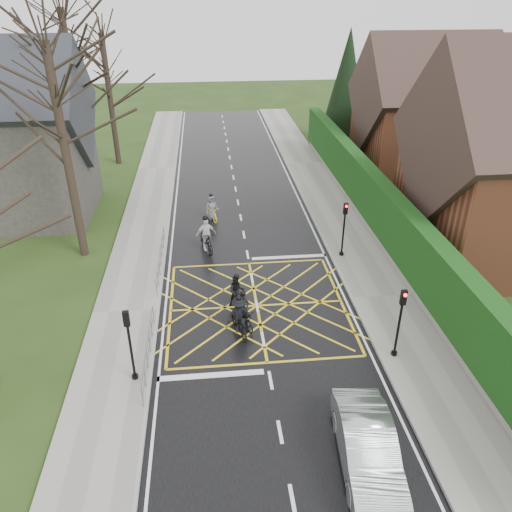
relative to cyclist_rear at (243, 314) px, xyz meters
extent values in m
plane|color=#1E3311|center=(0.74, 1.40, -0.56)|extent=(120.00, 120.00, 0.00)
cube|color=black|center=(0.74, 1.40, -0.55)|extent=(9.00, 80.00, 0.01)
cube|color=gray|center=(6.74, 1.40, -0.48)|extent=(3.00, 80.00, 0.15)
cube|color=gray|center=(-5.26, 1.40, -0.48)|extent=(3.00, 80.00, 0.15)
cube|color=slate|center=(8.49, 7.40, -0.21)|extent=(0.50, 38.00, 0.70)
cube|color=#0F350E|center=(8.49, 7.40, 1.54)|extent=(0.90, 38.00, 2.80)
cube|color=brown|center=(15.49, 19.40, 2.44)|extent=(9.00, 8.00, 6.00)
cube|color=#34241F|center=(15.49, 19.40, 5.34)|extent=(9.80, 8.80, 8.80)
cube|color=brown|center=(18.19, 19.40, 7.94)|extent=(0.70, 0.70, 1.60)
cylinder|color=black|center=(11.49, 27.40, 0.04)|extent=(0.50, 0.50, 1.20)
cone|color=black|center=(11.49, 27.40, 4.44)|extent=(4.60, 4.60, 10.00)
cube|color=#2D2B28|center=(-12.76, 13.40, 2.94)|extent=(8.00, 7.00, 7.00)
cube|color=#26282D|center=(-12.76, 13.40, 6.34)|extent=(8.80, 7.80, 7.80)
cylinder|color=black|center=(-8.26, 7.40, 4.94)|extent=(0.44, 0.44, 11.00)
cylinder|color=black|center=(-9.26, 15.40, 5.44)|extent=(0.44, 0.44, 12.00)
cylinder|color=black|center=(-8.56, 23.40, 4.44)|extent=(0.44, 0.44, 10.00)
cylinder|color=slate|center=(-3.91, -2.10, 0.44)|extent=(0.05, 5.00, 0.05)
cylinder|color=slate|center=(-3.91, -2.10, -0.01)|extent=(0.04, 5.00, 0.04)
cylinder|color=slate|center=(-3.91, -4.60, -0.06)|extent=(0.04, 0.04, 1.00)
cylinder|color=slate|center=(-3.91, 0.40, -0.06)|extent=(0.04, 0.04, 1.00)
cylinder|color=slate|center=(-3.91, 5.40, 0.44)|extent=(0.05, 6.00, 0.05)
cylinder|color=slate|center=(-3.91, 5.40, -0.01)|extent=(0.04, 6.00, 0.04)
cylinder|color=slate|center=(-3.91, 2.40, -0.06)|extent=(0.04, 0.04, 1.00)
cylinder|color=slate|center=(-3.91, 8.40, -0.06)|extent=(0.04, 0.04, 1.00)
cylinder|color=black|center=(5.84, 5.60, 0.94)|extent=(0.10, 0.10, 3.00)
cylinder|color=black|center=(5.84, 5.60, -0.41)|extent=(0.24, 0.24, 0.30)
cube|color=black|center=(5.84, 5.60, 2.34)|extent=(0.22, 0.16, 0.62)
sphere|color=#FF0C0C|center=(5.84, 5.48, 2.52)|extent=(0.14, 0.14, 0.14)
cylinder|color=black|center=(5.84, -2.80, 0.94)|extent=(0.10, 0.10, 3.00)
cylinder|color=black|center=(5.84, -2.80, -0.41)|extent=(0.24, 0.24, 0.30)
cube|color=black|center=(5.84, -2.80, 2.34)|extent=(0.22, 0.16, 0.62)
sphere|color=#FF0C0C|center=(5.84, -2.92, 2.52)|extent=(0.14, 0.14, 0.14)
cylinder|color=black|center=(-4.36, -3.10, 0.94)|extent=(0.10, 0.10, 3.00)
cylinder|color=black|center=(-4.36, -3.10, -0.41)|extent=(0.24, 0.24, 0.30)
cube|color=black|center=(-4.36, -3.10, 2.34)|extent=(0.22, 0.16, 0.62)
sphere|color=#FF0C0C|center=(-4.36, -2.98, 2.52)|extent=(0.14, 0.14, 0.14)
imported|color=black|center=(0.00, -0.03, -0.09)|extent=(1.26, 1.87, 0.93)
imported|color=black|center=(0.00, 0.07, 0.23)|extent=(0.68, 0.57, 1.58)
sphere|color=black|center=(0.00, 0.07, 1.04)|extent=(0.25, 0.25, 0.25)
imported|color=black|center=(-0.18, 1.46, -0.05)|extent=(0.53, 1.70, 1.01)
imported|color=black|center=(-0.18, 1.56, 0.22)|extent=(0.77, 0.61, 1.55)
sphere|color=black|center=(-0.18, 1.56, 1.01)|extent=(0.24, 0.24, 0.24)
imported|color=black|center=(-0.22, -0.52, -0.06)|extent=(1.15, 2.00, 1.00)
imported|color=black|center=(-0.22, -0.42, 0.29)|extent=(1.22, 0.90, 1.69)
sphere|color=black|center=(-0.22, -0.42, 1.15)|extent=(0.27, 0.27, 0.27)
imported|color=black|center=(-1.50, 7.15, 0.07)|extent=(1.20, 2.18, 1.26)
imported|color=silver|center=(-1.50, 7.25, 0.41)|extent=(1.22, 0.79, 1.93)
sphere|color=black|center=(-1.50, 7.25, 1.39)|extent=(0.30, 0.30, 0.30)
imported|color=yellow|center=(-1.10, 11.28, -0.09)|extent=(1.16, 1.88, 0.93)
imported|color=slate|center=(-1.10, 11.38, 0.24)|extent=(0.90, 0.73, 1.59)
sphere|color=black|center=(-1.10, 11.38, 1.05)|extent=(0.25, 0.25, 0.25)
imported|color=silver|center=(3.21, -7.65, 0.20)|extent=(1.99, 4.71, 1.51)
camera|label=1|loc=(-1.27, -17.77, 12.74)|focal=35.00mm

